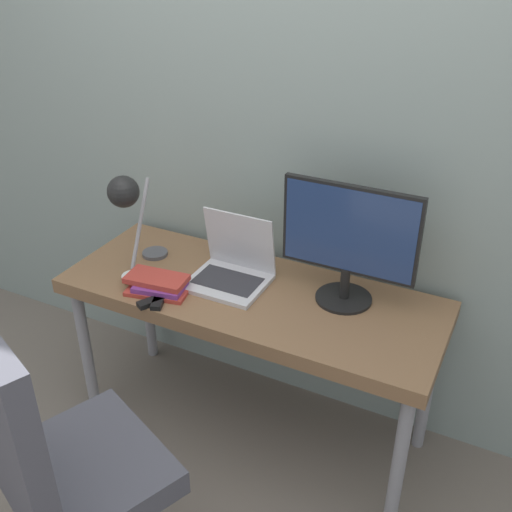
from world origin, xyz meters
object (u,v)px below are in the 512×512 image
at_px(laptop, 232,268).
at_px(game_controller, 139,278).
at_px(desk_lamp, 127,199).
at_px(office_chair, 53,455).
at_px(book_stack, 158,284).
at_px(monitor, 349,239).

relative_size(laptop, game_controller, 1.90).
relative_size(desk_lamp, game_controller, 2.65).
xyz_separation_m(laptop, game_controller, (-0.32, -0.18, -0.04)).
distance_m(office_chair, book_stack, 0.77).
xyz_separation_m(monitor, desk_lamp, (-0.85, -0.18, 0.06)).
relative_size(office_chair, game_controller, 6.99).
bearing_deg(office_chair, desk_lamp, 110.00).
xyz_separation_m(office_chair, game_controller, (-0.23, 0.76, 0.13)).
distance_m(desk_lamp, office_chair, 0.99).
distance_m(office_chair, game_controller, 0.81).
bearing_deg(desk_lamp, monitor, 12.10).
bearing_deg(desk_lamp, game_controller, -43.42).
xyz_separation_m(laptop, office_chair, (-0.09, -0.94, -0.17)).
height_order(laptop, monitor, monitor).
relative_size(laptop, office_chair, 0.27).
height_order(desk_lamp, game_controller, desk_lamp).
distance_m(laptop, game_controller, 0.37).
bearing_deg(book_stack, monitor, 21.79).
bearing_deg(monitor, game_controller, -161.94).
xyz_separation_m(office_chair, book_stack, (-0.13, 0.75, 0.14)).
distance_m(laptop, monitor, 0.50).
height_order(laptop, desk_lamp, desk_lamp).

